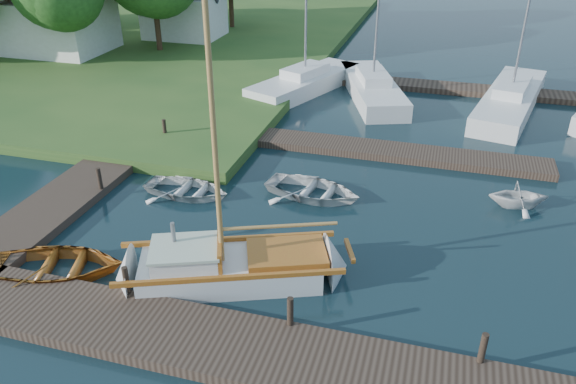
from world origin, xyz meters
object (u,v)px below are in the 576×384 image
(mooring_post_1, at_px, (126,280))
(tender_d, at_px, (519,193))
(mooring_post_3, at_px, (483,348))
(mooring_post_5, at_px, (165,128))
(mooring_post_4, at_px, (100,179))
(marina_boat_1, at_px, (372,87))
(sailboat, at_px, (236,269))
(house_a, at_px, (56,12))
(house_c, at_px, (184,6))
(mooring_post_2, at_px, (290,311))
(tender_a, at_px, (187,187))
(tender_c, at_px, (313,187))
(dinghy, at_px, (53,263))
(marina_boat_3, at_px, (510,98))
(marina_boat_0, at_px, (305,81))

(mooring_post_1, bearing_deg, tender_d, 38.83)
(mooring_post_3, xyz_separation_m, tender_d, (1.36, 8.34, -0.17))
(mooring_post_5, bearing_deg, mooring_post_4, -90.00)
(mooring_post_5, distance_m, marina_boat_1, 11.65)
(mooring_post_1, height_order, sailboat, sailboat)
(sailboat, xyz_separation_m, house_a, (-19.42, 19.28, 2.62))
(house_c, bearing_deg, house_a, -135.00)
(mooring_post_1, bearing_deg, mooring_post_2, 0.00)
(tender_a, relative_size, marina_boat_1, 0.33)
(sailboat, bearing_deg, mooring_post_2, -61.54)
(mooring_post_2, distance_m, tender_a, 8.15)
(tender_c, distance_m, marina_boat_1, 11.66)
(tender_d, height_order, house_c, house_c)
(mooring_post_1, height_order, dinghy, mooring_post_1)
(tender_a, xyz_separation_m, tender_c, (4.41, 1.15, 0.03))
(house_c, bearing_deg, dinghy, -72.54)
(mooring_post_1, height_order, tender_a, mooring_post_1)
(mooring_post_2, distance_m, mooring_post_4, 9.86)
(marina_boat_1, bearing_deg, tender_c, 158.02)
(mooring_post_3, xyz_separation_m, marina_boat_3, (1.65, 18.80, -0.12))
(tender_c, xyz_separation_m, marina_boat_1, (0.37, 11.65, 0.20))
(mooring_post_2, relative_size, mooring_post_4, 1.00)
(dinghy, distance_m, house_c, 27.88)
(mooring_post_2, relative_size, house_c, 0.15)
(mooring_post_5, relative_size, sailboat, 0.08)
(mooring_post_5, bearing_deg, marina_boat_3, 30.99)
(mooring_post_5, relative_size, dinghy, 0.21)
(mooring_post_5, relative_size, tender_c, 0.23)
(mooring_post_3, bearing_deg, tender_a, 149.50)
(marina_boat_1, bearing_deg, tender_a, 139.38)
(marina_boat_3, bearing_deg, dinghy, 156.48)
(mooring_post_2, bearing_deg, mooring_post_4, 149.53)
(tender_c, distance_m, house_c, 24.64)
(mooring_post_1, bearing_deg, mooring_post_4, 128.66)
(mooring_post_1, bearing_deg, marina_boat_3, 60.47)
(marina_boat_3, distance_m, house_c, 23.24)
(sailboat, distance_m, house_c, 28.71)
(mooring_post_1, xyz_separation_m, tender_d, (10.36, 8.34, -0.17))
(mooring_post_1, relative_size, mooring_post_2, 1.00)
(mooring_post_3, distance_m, dinghy, 11.67)
(tender_d, bearing_deg, mooring_post_3, 158.51)
(marina_boat_3, bearing_deg, tender_a, 150.15)
(sailboat, bearing_deg, mooring_post_5, 105.91)
(sailboat, height_order, tender_a, sailboat)
(house_c, bearing_deg, mooring_post_1, -67.83)
(mooring_post_1, xyz_separation_m, house_a, (-17.00, 21.00, 2.26))
(tender_d, relative_size, marina_boat_3, 0.16)
(mooring_post_1, distance_m, tender_a, 6.04)
(dinghy, relative_size, marina_boat_0, 0.37)
(tender_a, relative_size, marina_boat_0, 0.30)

